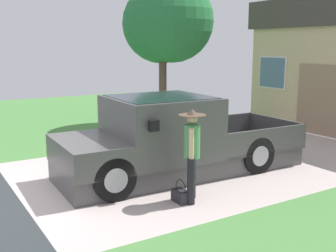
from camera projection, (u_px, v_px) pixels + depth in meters
The scene contains 4 objects.
pickup_truck at pixel (166, 141), 8.67m from camera, with size 2.12×5.45×1.69m.
person_with_hat at pixel (192, 149), 7.15m from camera, with size 0.48×0.48×1.66m.
handbag at pixel (181, 195), 7.25m from camera, with size 0.34×0.20×0.42m.
front_yard_tree at pixel (167, 22), 13.64m from camera, with size 3.12×2.84×4.88m.
Camera 1 is at (7.40, -1.39, 2.70)m, focal length 44.06 mm.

